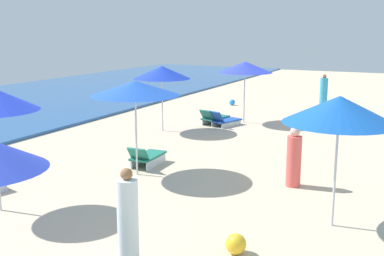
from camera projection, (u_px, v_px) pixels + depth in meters
umbrella_2 at (245, 67)px, 19.46m from camera, size 2.27×2.27×2.57m
lounge_chair_2_0 at (214, 118)px, 19.52m from camera, size 1.52×0.86×0.69m
lounge_chair_2_1 at (225, 120)px, 19.20m from camera, size 1.51×1.03×0.68m
umbrella_3 at (339, 110)px, 9.01m from camera, size 2.18×2.18×2.64m
umbrella_5 at (162, 72)px, 17.87m from camera, size 2.18×2.18×2.51m
umbrella_7 at (135, 88)px, 12.35m from camera, size 2.37×2.37×2.56m
lounge_chair_7_0 at (147, 157)px, 13.56m from camera, size 1.38×0.65×0.68m
beachgoer_1 at (294, 159)px, 11.75m from camera, size 0.52×0.52×1.52m
beachgoer_2 at (324, 92)px, 23.91m from camera, size 0.45×0.45×1.65m
beachgoer_3 at (128, 219)px, 7.87m from camera, size 0.37×0.37×1.66m
beach_ball_0 at (232, 102)px, 24.44m from camera, size 0.31×0.31×0.31m
beach_ball_1 at (236, 244)px, 8.26m from camera, size 0.37×0.37×0.37m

